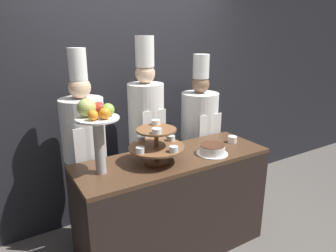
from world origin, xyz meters
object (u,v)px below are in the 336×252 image
(cup_white, at_px, (232,139))
(tiered_stand, at_px, (156,143))
(fruit_pedestal, at_px, (97,122))
(cake_round, at_px, (212,149))
(chef_left, at_px, (85,147))
(chef_center_left, at_px, (146,128))
(chef_center_right, at_px, (199,130))

(cup_white, bearing_deg, tiered_stand, -177.83)
(tiered_stand, height_order, fruit_pedestal, fruit_pedestal)
(cake_round, relative_size, chef_left, 0.15)
(cup_white, relative_size, chef_center_left, 0.04)
(chef_center_left, bearing_deg, chef_left, -180.00)
(fruit_pedestal, height_order, cake_round, fruit_pedestal)
(cup_white, height_order, chef_left, chef_left)
(cup_white, xyz_separation_m, chef_center_left, (-0.67, 0.52, 0.08))
(fruit_pedestal, relative_size, chef_center_right, 0.33)
(chef_left, xyz_separation_m, chef_center_right, (1.28, 0.00, -0.05))
(cup_white, relative_size, chef_left, 0.05)
(chef_center_left, relative_size, chef_center_right, 1.11)
(cup_white, distance_m, chef_left, 1.39)
(cup_white, distance_m, chef_center_right, 0.52)
(chef_center_right, bearing_deg, cup_white, -88.71)
(cake_round, xyz_separation_m, cup_white, (0.36, 0.13, -0.01))
(cup_white, xyz_separation_m, chef_left, (-1.29, 0.52, 0.01))
(tiered_stand, height_order, chef_left, chef_left)
(cup_white, bearing_deg, fruit_pedestal, 179.09)
(tiered_stand, relative_size, cake_round, 1.65)
(chef_left, xyz_separation_m, chef_center_left, (0.62, 0.00, 0.08))
(cake_round, bearing_deg, cup_white, 20.15)
(fruit_pedestal, relative_size, cake_round, 2.07)
(fruit_pedestal, height_order, chef_left, chef_left)
(chef_center_left, distance_m, chef_center_right, 0.67)
(fruit_pedestal, xyz_separation_m, chef_center_right, (1.31, 0.50, -0.42))
(cake_round, relative_size, chef_center_left, 0.14)
(cake_round, height_order, chef_center_left, chef_center_left)
(fruit_pedestal, distance_m, cake_round, 1.04)
(fruit_pedestal, xyz_separation_m, cake_round, (0.97, -0.15, -0.36))
(tiered_stand, bearing_deg, chef_center_right, 33.02)
(chef_center_left, height_order, chef_center_right, chef_center_left)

